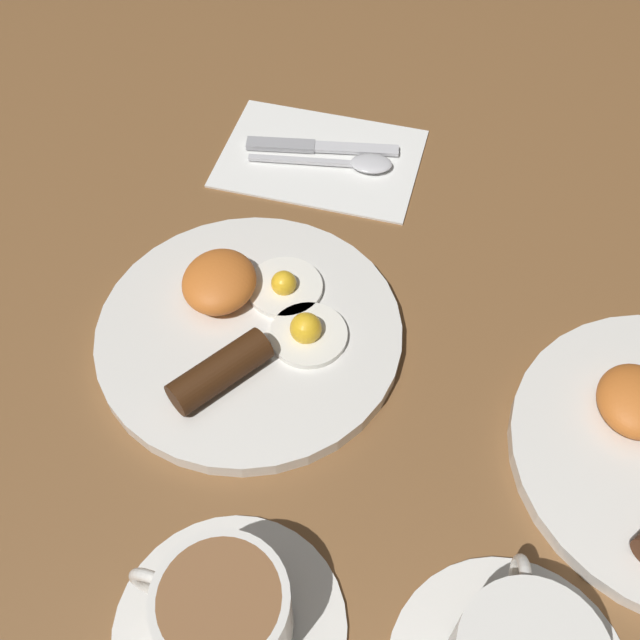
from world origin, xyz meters
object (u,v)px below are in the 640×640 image
breakfast_plate_near (248,328)px  spoon (355,163)px  teacup_near (225,617)px  knife (313,146)px

breakfast_plate_near → spoon: size_ratio=1.70×
teacup_near → knife: teacup_near is taller
knife → spoon: size_ratio=1.05×
breakfast_plate_near → knife: (-0.25, 0.01, -0.01)m
breakfast_plate_near → knife: bearing=177.6°
spoon → breakfast_plate_near: bearing=-109.2°
teacup_near → spoon: (-0.48, 0.01, -0.02)m
breakfast_plate_near → spoon: bearing=165.8°
breakfast_plate_near → knife: 0.25m
spoon → teacup_near: bearing=-96.6°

